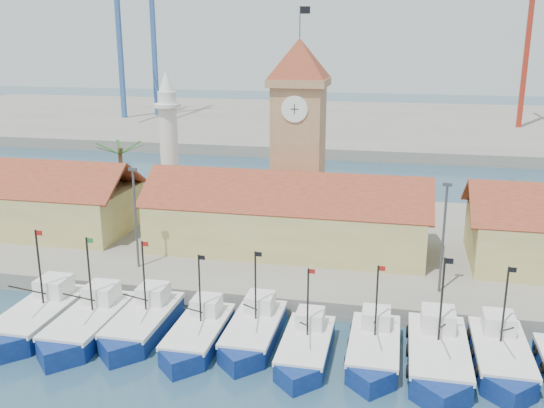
% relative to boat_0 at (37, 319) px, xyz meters
% --- Properties ---
extents(ground, '(400.00, 400.00, 0.00)m').
position_rel_boat_0_xyz_m(ground, '(15.76, -1.96, -0.83)').
color(ground, '#1F4053').
rests_on(ground, ground).
extents(quay, '(140.00, 32.00, 1.50)m').
position_rel_boat_0_xyz_m(quay, '(15.76, 22.04, -0.08)').
color(quay, gray).
rests_on(quay, ground).
extents(terminal, '(240.00, 80.00, 2.00)m').
position_rel_boat_0_xyz_m(terminal, '(15.76, 108.04, 0.17)').
color(terminal, gray).
rests_on(terminal, ground).
extents(boat_0, '(3.87, 10.61, 8.03)m').
position_rel_boat_0_xyz_m(boat_0, '(0.00, 0.00, 0.00)').
color(boat_0, navy).
rests_on(boat_0, ground).
extents(boat_1, '(3.76, 10.30, 7.80)m').
position_rel_boat_0_xyz_m(boat_1, '(4.20, -0.18, -0.02)').
color(boat_1, navy).
rests_on(boat_1, ground).
extents(boat_2, '(3.57, 9.77, 7.39)m').
position_rel_boat_0_xyz_m(boat_2, '(8.00, 0.96, -0.07)').
color(boat_2, navy).
rests_on(boat_2, ground).
extents(boat_3, '(3.36, 9.22, 6.98)m').
position_rel_boat_0_xyz_m(boat_3, '(12.60, 0.19, -0.11)').
color(boat_3, navy).
rests_on(boat_3, ground).
extents(boat_4, '(3.42, 9.37, 7.09)m').
position_rel_boat_0_xyz_m(boat_4, '(16.42, 1.38, -0.10)').
color(boat_4, navy).
rests_on(boat_4, ground).
extents(boat_5, '(3.24, 8.87, 6.71)m').
position_rel_boat_0_xyz_m(boat_5, '(20.46, -0.11, -0.14)').
color(boat_5, navy).
rests_on(boat_5, ground).
extents(boat_6, '(3.38, 9.25, 7.00)m').
position_rel_boat_0_xyz_m(boat_6, '(25.06, 0.69, -0.11)').
color(boat_6, navy).
rests_on(boat_6, ground).
extents(boat_7, '(3.87, 10.61, 8.03)m').
position_rel_boat_0_xyz_m(boat_7, '(29.29, 0.36, 0.00)').
color(boat_7, navy).
rests_on(boat_7, ground).
extents(boat_8, '(3.54, 9.71, 7.35)m').
position_rel_boat_0_xyz_m(boat_8, '(33.41, 1.38, -0.07)').
color(boat_8, navy).
rests_on(boat_8, ground).
extents(hall_center, '(27.04, 10.13, 7.61)m').
position_rel_boat_0_xyz_m(hall_center, '(15.76, 18.04, 3.16)').
color(hall_center, '#CBBE6F').
rests_on(hall_center, quay).
extents(clock_tower, '(5.80, 5.80, 22.70)m').
position_rel_boat_0_xyz_m(clock_tower, '(15.76, 24.03, 11.13)').
color(clock_tower, tan).
rests_on(clock_tower, quay).
extents(minaret, '(3.00, 3.00, 16.30)m').
position_rel_boat_0_xyz_m(minaret, '(0.76, 26.04, 8.90)').
color(minaret, silver).
rests_on(minaret, quay).
extents(palm_tree, '(5.60, 5.03, 8.39)m').
position_rel_boat_0_xyz_m(palm_tree, '(-4.24, 24.04, 5.42)').
color(palm_tree, brown).
rests_on(palm_tree, quay).
extents(lamp_posts, '(80.70, 0.25, 9.03)m').
position_rel_boat_0_xyz_m(lamp_posts, '(16.26, 10.04, 5.65)').
color(lamp_posts, '#3F3F44').
rests_on(lamp_posts, quay).
extents(crane_blue_far, '(1.00, 32.34, 41.52)m').
position_rel_boat_0_xyz_m(crane_blue_far, '(-40.09, 98.67, 24.19)').
color(crane_blue_far, '#315898').
rests_on(crane_blue_far, terminal).
extents(crane_blue_near, '(1.00, 32.68, 39.95)m').
position_rel_boat_0_xyz_m(crane_blue_near, '(-34.00, 104.57, 23.35)').
color(crane_blue_near, '#315898').
rests_on(crane_blue_near, terminal).
extents(crane_red_right, '(1.00, 34.42, 47.20)m').
position_rel_boat_0_xyz_m(crane_red_right, '(51.08, 101.52, 27.49)').
color(crane_red_right, '#A22819').
rests_on(crane_red_right, terminal).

